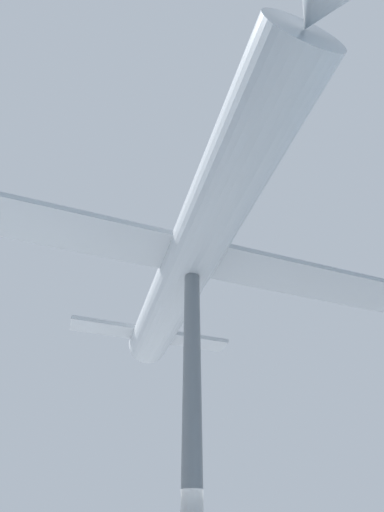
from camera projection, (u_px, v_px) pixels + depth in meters
The scene contains 2 objects.
support_pylon_central at pixel (192, 415), 7.67m from camera, with size 0.45×0.45×7.76m.
suspended_airplane at pixel (193, 253), 10.68m from camera, with size 21.51×14.39×3.06m.
Camera 1 is at (2.96, 7.59, 1.58)m, focal length 24.00 mm.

